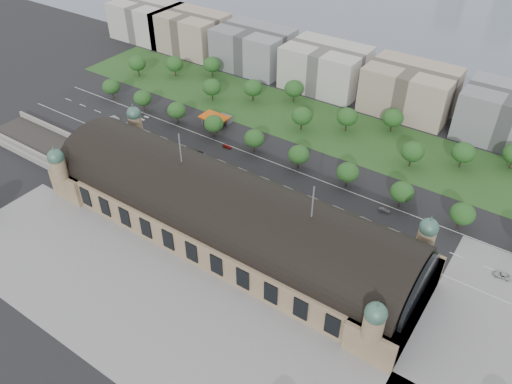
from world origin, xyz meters
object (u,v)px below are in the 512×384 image
Objects in this scene: petrol_station at (220,118)px; traffic_car_5 at (384,210)px; traffic_car_2 at (199,152)px; traffic_car_4 at (294,198)px; traffic_car_3 at (227,147)px; parked_car_3 at (194,176)px; parked_car_2 at (180,165)px; parked_car_0 at (146,149)px; bus_west at (226,177)px; traffic_car_6 at (502,275)px; parked_car_5 at (226,183)px; parked_car_4 at (186,166)px; traffic_car_1 at (115,118)px; parked_car_6 at (208,175)px; bus_mid at (308,212)px; bus_east at (352,230)px; parked_car_1 at (141,153)px.

petrol_station is 3.06× the size of traffic_car_5.
traffic_car_2 is 55.10m from traffic_car_4.
traffic_car_3 is 27.70m from parked_car_3.
traffic_car_3 is 0.94× the size of parked_car_2.
parked_car_0 is 0.38× the size of bus_west.
traffic_car_5 is at bearing -106.84° from traffic_car_6.
parked_car_5 is (25.64, 1.18, 0.04)m from parked_car_2.
traffic_car_2 is (9.19, -28.48, -2.27)m from petrol_station.
traffic_car_5 is 68.29m from bus_west.
parked_car_4 is at bearing 10.33° from traffic_car_2.
parked_car_5 is (82.46, -12.55, -0.05)m from traffic_car_1.
bus_west is at bearing -100.75° from traffic_car_1.
parked_car_0 is at bearing -123.61° from parked_car_4.
traffic_car_3 is 38.66m from parked_car_0.
parked_car_3 is 5.83m from parked_car_6.
traffic_car_4 reaches higher than traffic_car_2.
traffic_car_2 is at bearing 88.85° from traffic_car_5.
petrol_station is at bearing -106.21° from traffic_car_6.
parked_car_6 is 8.90m from bus_west.
traffic_car_5 is at bearing -94.47° from traffic_car_3.
parked_car_6 is at bearing 56.39° from parked_car_4.
traffic_car_1 reaches higher than parked_car_0.
parked_car_3 is 54.40m from bus_mid.
petrol_station is 30.01m from traffic_car_2.
parked_car_6 reaches higher than parked_car_5.
petrol_station reaches higher than bus_west.
parked_car_5 is 58.78m from bus_east.
traffic_car_1 is 83.41m from parked_car_5.
traffic_car_2 is at bearing 142.69° from traffic_car_3.
traffic_car_1 is at bearing -136.52° from parked_car_0.
parked_car_1 is at bearing 98.75° from bus_east.
traffic_car_6 is 1.08× the size of parked_car_1.
parked_car_2 is at bearing 97.66° from bus_east.
traffic_car_4 is 11.24m from bus_mid.
traffic_car_3 is at bearing 147.44° from parked_car_3.
parked_car_4 is (-134.03, -11.16, -0.15)m from traffic_car_6.
parked_car_5 is 10.48m from parked_car_6.
traffic_car_1 is 1.26× the size of parked_car_3.
traffic_car_1 reaches higher than parked_car_2.
traffic_car_2 is 0.83× the size of traffic_car_6.
parked_car_1 is at bearing 130.02° from traffic_car_3.
traffic_car_1 is at bearing -93.20° from traffic_car_2.
parked_car_3 is (32.37, 0.00, -0.09)m from parked_car_1.
traffic_car_4 is 77.43m from parked_car_1.
parked_car_5 is (25.42, -11.81, 0.08)m from traffic_car_2.
parked_car_6 is at bearing 104.45° from bus_west.
bus_mid is (62.08, 2.00, 0.90)m from parked_car_4.
traffic_car_3 is at bearing -100.43° from traffic_car_6.
parked_car_1 is at bearing 98.94° from bus_west.
parked_car_1 is 45.64m from bus_west.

